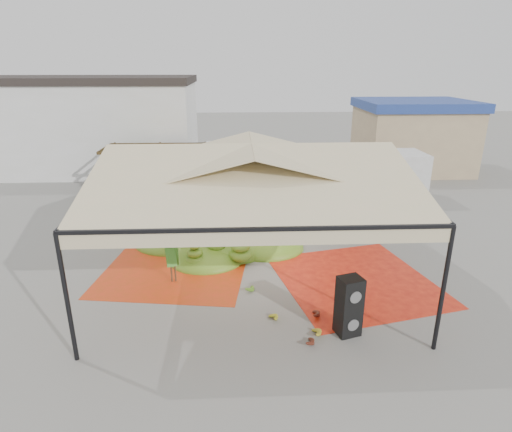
{
  "coord_description": "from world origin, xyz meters",
  "views": [
    {
      "loc": [
        -0.43,
        -11.95,
        6.15
      ],
      "look_at": [
        0.2,
        1.5,
        1.3
      ],
      "focal_mm": 30.0,
      "sensor_mm": 36.0,
      "label": 1
    }
  ],
  "objects_px": {
    "speaker_stack": "(349,306)",
    "truck_left": "(180,163)",
    "banana_heap": "(221,228)",
    "truck_right": "(359,171)",
    "vendor": "(223,200)"
  },
  "relations": [
    {
      "from": "truck_left",
      "to": "vendor",
      "type": "bearing_deg",
      "value": -61.98
    },
    {
      "from": "truck_right",
      "to": "speaker_stack",
      "type": "bearing_deg",
      "value": -107.51
    },
    {
      "from": "truck_right",
      "to": "vendor",
      "type": "bearing_deg",
      "value": -160.09
    },
    {
      "from": "speaker_stack",
      "to": "truck_right",
      "type": "bearing_deg",
      "value": 56.47
    },
    {
      "from": "banana_heap",
      "to": "vendor",
      "type": "xyz_separation_m",
      "value": [
        -0.01,
        2.85,
        0.13
      ]
    },
    {
      "from": "speaker_stack",
      "to": "vendor",
      "type": "relative_size",
      "value": 0.93
    },
    {
      "from": "banana_heap",
      "to": "vendor",
      "type": "bearing_deg",
      "value": 90.27
    },
    {
      "from": "banana_heap",
      "to": "speaker_stack",
      "type": "bearing_deg",
      "value": -59.45
    },
    {
      "from": "banana_heap",
      "to": "truck_right",
      "type": "height_order",
      "value": "truck_right"
    },
    {
      "from": "banana_heap",
      "to": "speaker_stack",
      "type": "height_order",
      "value": "speaker_stack"
    },
    {
      "from": "vendor",
      "to": "truck_right",
      "type": "bearing_deg",
      "value": -163.78
    },
    {
      "from": "banana_heap",
      "to": "truck_left",
      "type": "height_order",
      "value": "truck_left"
    },
    {
      "from": "truck_right",
      "to": "truck_left",
      "type": "bearing_deg",
      "value": 166.85
    },
    {
      "from": "speaker_stack",
      "to": "truck_left",
      "type": "distance_m",
      "value": 13.6
    },
    {
      "from": "speaker_stack",
      "to": "truck_left",
      "type": "height_order",
      "value": "truck_left"
    }
  ]
}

